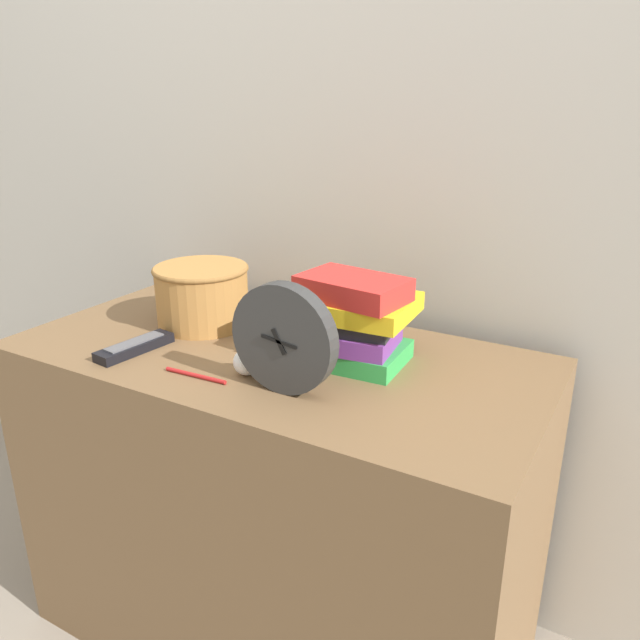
{
  "coord_description": "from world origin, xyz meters",
  "views": [
    {
      "loc": [
        0.67,
        -0.71,
        1.25
      ],
      "look_at": [
        0.14,
        0.22,
        0.85
      ],
      "focal_mm": 35.0,
      "sensor_mm": 36.0,
      "label": 1
    }
  ],
  "objects_px": {
    "book_stack": "(349,320)",
    "basket": "(202,293)",
    "tv_remote": "(135,347)",
    "pen": "(196,375)",
    "crumpled_paper_ball": "(247,362)",
    "desk_clock": "(284,339)"
  },
  "relations": [
    {
      "from": "book_stack",
      "to": "basket",
      "type": "relative_size",
      "value": 1.15
    },
    {
      "from": "tv_remote",
      "to": "pen",
      "type": "distance_m",
      "value": 0.19
    },
    {
      "from": "tv_remote",
      "to": "crumpled_paper_ball",
      "type": "bearing_deg",
      "value": 5.4
    },
    {
      "from": "desk_clock",
      "to": "basket",
      "type": "xyz_separation_m",
      "value": [
        -0.35,
        0.2,
        -0.03
      ]
    },
    {
      "from": "basket",
      "to": "tv_remote",
      "type": "relative_size",
      "value": 1.23
    },
    {
      "from": "basket",
      "to": "tv_remote",
      "type": "height_order",
      "value": "basket"
    },
    {
      "from": "book_stack",
      "to": "pen",
      "type": "distance_m",
      "value": 0.31
    },
    {
      "from": "book_stack",
      "to": "tv_remote",
      "type": "xyz_separation_m",
      "value": [
        -0.4,
        -0.18,
        -0.08
      ]
    },
    {
      "from": "desk_clock",
      "to": "basket",
      "type": "height_order",
      "value": "desk_clock"
    },
    {
      "from": "desk_clock",
      "to": "tv_remote",
      "type": "relative_size",
      "value": 1.15
    },
    {
      "from": "desk_clock",
      "to": "crumpled_paper_ball",
      "type": "distance_m",
      "value": 0.13
    },
    {
      "from": "book_stack",
      "to": "tv_remote",
      "type": "distance_m",
      "value": 0.45
    },
    {
      "from": "desk_clock",
      "to": "book_stack",
      "type": "distance_m",
      "value": 0.18
    },
    {
      "from": "crumpled_paper_ball",
      "to": "tv_remote",
      "type": "bearing_deg",
      "value": -174.6
    },
    {
      "from": "desk_clock",
      "to": "basket",
      "type": "distance_m",
      "value": 0.4
    },
    {
      "from": "pen",
      "to": "crumpled_paper_ball",
      "type": "bearing_deg",
      "value": 37.99
    },
    {
      "from": "basket",
      "to": "crumpled_paper_ball",
      "type": "height_order",
      "value": "basket"
    },
    {
      "from": "desk_clock",
      "to": "tv_remote",
      "type": "height_order",
      "value": "desk_clock"
    },
    {
      "from": "book_stack",
      "to": "pen",
      "type": "bearing_deg",
      "value": -135.13
    },
    {
      "from": "basket",
      "to": "desk_clock",
      "type": "bearing_deg",
      "value": -29.5
    },
    {
      "from": "desk_clock",
      "to": "tv_remote",
      "type": "bearing_deg",
      "value": -179.8
    },
    {
      "from": "book_stack",
      "to": "tv_remote",
      "type": "height_order",
      "value": "book_stack"
    }
  ]
}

